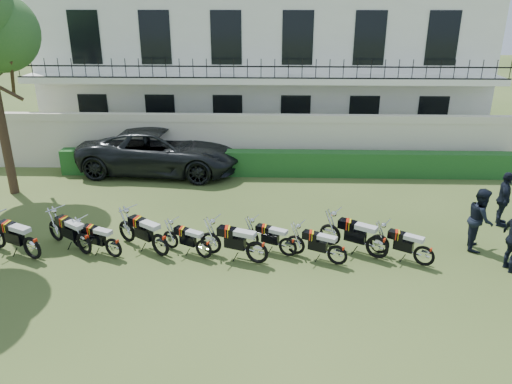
# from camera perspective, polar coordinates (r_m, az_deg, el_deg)

# --- Properties ---
(ground) EXTENTS (100.00, 100.00, 0.00)m
(ground) POSITION_cam_1_polar(r_m,az_deg,el_deg) (13.64, -0.27, -8.34)
(ground) COLOR #31451B
(ground) RESTS_ON ground
(perimeter_wall) EXTENTS (30.00, 0.35, 2.30)m
(perimeter_wall) POSITION_cam_1_polar(r_m,az_deg,el_deg) (20.59, 0.51, 5.80)
(perimeter_wall) COLOR beige
(perimeter_wall) RESTS_ON ground
(hedge) EXTENTS (18.00, 0.60, 1.00)m
(hedge) POSITION_cam_1_polar(r_m,az_deg,el_deg) (20.03, 3.32, 3.28)
(hedge) COLOR #1B4D1D
(hedge) RESTS_ON ground
(building) EXTENTS (20.40, 9.60, 7.40)m
(building) POSITION_cam_1_polar(r_m,az_deg,el_deg) (25.94, 0.84, 14.85)
(building) COLOR white
(building) RESTS_ON ground
(motorcycle_0) EXTENTS (1.93, 1.03, 1.14)m
(motorcycle_0) POSITION_cam_1_polar(r_m,az_deg,el_deg) (14.95, -24.30, -5.31)
(motorcycle_0) COLOR black
(motorcycle_0) RESTS_ON ground
(motorcycle_1) EXTENTS (1.69, 1.23, 1.09)m
(motorcycle_1) POSITION_cam_1_polar(r_m,az_deg,el_deg) (14.71, -19.12, -5.05)
(motorcycle_1) COLOR black
(motorcycle_1) RESTS_ON ground
(motorcycle_2) EXTENTS (1.68, 0.85, 0.98)m
(motorcycle_2) POSITION_cam_1_polar(r_m,az_deg,el_deg) (14.32, -16.02, -5.65)
(motorcycle_2) COLOR black
(motorcycle_2) RESTS_ON ground
(motorcycle_3) EXTENTS (1.75, 1.28, 1.13)m
(motorcycle_3) POSITION_cam_1_polar(r_m,az_deg,el_deg) (14.06, -10.93, -5.37)
(motorcycle_3) COLOR black
(motorcycle_3) RESTS_ON ground
(motorcycle_4) EXTENTS (1.54, 0.89, 0.92)m
(motorcycle_4) POSITION_cam_1_polar(r_m,az_deg,el_deg) (13.82, -6.01, -6.02)
(motorcycle_4) COLOR black
(motorcycle_4) RESTS_ON ground
(motorcycle_5) EXTENTS (1.95, 0.91, 1.12)m
(motorcycle_5) POSITION_cam_1_polar(r_m,az_deg,el_deg) (13.44, 0.12, -6.30)
(motorcycle_5) COLOR black
(motorcycle_5) RESTS_ON ground
(motorcycle_6) EXTENTS (1.60, 0.87, 0.95)m
(motorcycle_6) POSITION_cam_1_polar(r_m,az_deg,el_deg) (13.87, 3.68, -5.79)
(motorcycle_6) COLOR black
(motorcycle_6) RESTS_ON ground
(motorcycle_7) EXTENTS (1.65, 0.91, 0.98)m
(motorcycle_7) POSITION_cam_1_polar(r_m,az_deg,el_deg) (13.59, 9.31, -6.59)
(motorcycle_7) COLOR black
(motorcycle_7) RESTS_ON ground
(motorcycle_8) EXTENTS (1.82, 1.17, 1.13)m
(motorcycle_8) POSITION_cam_1_polar(r_m,az_deg,el_deg) (14.08, 13.73, -5.57)
(motorcycle_8) COLOR black
(motorcycle_8) RESTS_ON ground
(motorcycle_9) EXTENTS (1.59, 1.04, 0.99)m
(motorcycle_9) POSITION_cam_1_polar(r_m,az_deg,el_deg) (14.10, 18.71, -6.42)
(motorcycle_9) COLOR black
(motorcycle_9) RESTS_ON ground
(suv) EXTENTS (6.70, 3.54, 1.80)m
(suv) POSITION_cam_1_polar(r_m,az_deg,el_deg) (20.66, -10.79, 4.67)
(suv) COLOR black
(suv) RESTS_ON ground
(officer_4) EXTENTS (0.92, 1.05, 1.82)m
(officer_4) POSITION_cam_1_polar(r_m,az_deg,el_deg) (15.46, 24.25, -2.83)
(officer_4) COLOR black
(officer_4) RESTS_ON ground
(officer_5) EXTENTS (0.74, 1.12, 1.76)m
(officer_5) POSITION_cam_1_polar(r_m,az_deg,el_deg) (17.33, 26.47, -0.73)
(officer_5) COLOR black
(officer_5) RESTS_ON ground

